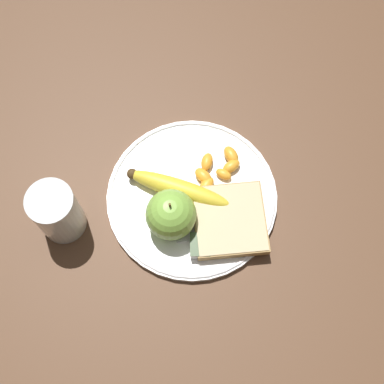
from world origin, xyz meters
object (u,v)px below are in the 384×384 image
plate (192,197)px  bread_slice (230,220)px  juice_glass (58,213)px  apple (171,215)px  jam_packet (200,246)px  fork (180,196)px  banana (178,189)px

plate → bread_slice: 0.08m
plate → bread_slice: (0.05, 0.06, 0.02)m
juice_glass → apple: (0.00, 0.18, 0.00)m
apple → jam_packet: apple is taller
fork → bread_slice: bearing=55.2°
juice_glass → apple: size_ratio=1.22×
banana → fork: 0.02m
jam_packet → bread_slice: bearing=131.5°
banana → jam_packet: (0.10, 0.04, -0.01)m
plate → juice_glass: juice_glass is taller
banana → juice_glass: bearing=-75.2°
banana → jam_packet: size_ratio=4.61×
plate → fork: size_ratio=1.46×
plate → fork: fork is taller
jam_packet → juice_glass: bearing=-101.5°
plate → jam_packet: jam_packet is taller
bread_slice → fork: size_ratio=0.67×
banana → fork: (0.01, 0.00, -0.01)m
plate → juice_glass: 0.22m
apple → bread_slice: size_ratio=0.69×
apple → fork: apple is taller
bread_slice → jam_packet: 0.06m
juice_glass → jam_packet: bearing=78.5°
plate → apple: apple is taller
plate → jam_packet: (0.09, 0.01, 0.01)m
apple → juice_glass: bearing=-91.0°
plate → fork: (-0.00, -0.02, 0.01)m
apple → banana: 0.06m
bread_slice → fork: bread_slice is taller
juice_glass → bread_slice: 0.28m
plate → juice_glass: bearing=-78.6°
apple → banana: (-0.05, 0.01, -0.02)m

